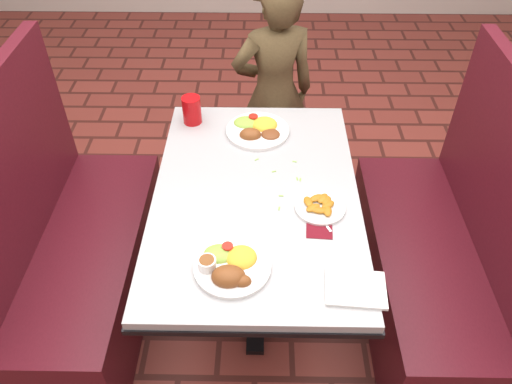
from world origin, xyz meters
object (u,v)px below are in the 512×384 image
near_dinner_plate (231,264)px  plantain_plate (320,206)px  booth_bench_left (79,259)px  red_tumbler (192,110)px  diner_person (274,94)px  dining_table (256,209)px  booth_bench_right (434,263)px  far_dinner_plate (258,127)px

near_dinner_plate → plantain_plate: bearing=42.6°
booth_bench_left → red_tumbler: (0.50, 0.48, 0.48)m
diner_person → plantain_plate: diner_person is taller
dining_table → booth_bench_left: booth_bench_left is taller
dining_table → booth_bench_left: 0.86m
plantain_plate → dining_table: bearing=159.9°
diner_person → dining_table: bearing=70.3°
booth_bench_left → plantain_plate: booth_bench_left is taller
dining_table → diner_person: size_ratio=0.96×
booth_bench_right → far_dinner_plate: booth_bench_right is taller
booth_bench_left → plantain_plate: bearing=-4.9°
dining_table → booth_bench_right: size_ratio=1.01×
diner_person → far_dinner_plate: (-0.08, -0.52, 0.15)m
far_dinner_plate → plantain_plate: 0.55m
near_dinner_plate → far_dinner_plate: near_dinner_plate is taller
booth_bench_right → red_tumbler: size_ratio=9.39×
booth_bench_right → near_dinner_plate: (-0.88, -0.38, 0.45)m
red_tumbler → dining_table: bearing=-57.9°
plantain_plate → red_tumbler: red_tumbler is taller
booth_bench_right → diner_person: (-0.72, 0.92, 0.30)m
dining_table → booth_bench_left: size_ratio=1.01×
booth_bench_right → booth_bench_left: bearing=180.0°
dining_table → far_dinner_plate: size_ratio=4.27×
booth_bench_left → near_dinner_plate: 0.93m
near_dinner_plate → red_tumbler: (-0.22, 0.86, 0.04)m
booth_bench_left → red_tumbler: bearing=43.8°
diner_person → plantain_plate: 1.03m
near_dinner_plate → plantain_plate: size_ratio=1.37×
diner_person → red_tumbler: diner_person is taller
near_dinner_plate → far_dinner_plate: (0.08, 0.79, -0.00)m
diner_person → far_dinner_plate: bearing=66.5°
plantain_plate → near_dinner_plate: bearing=-137.4°
booth_bench_left → near_dinner_plate: booth_bench_left is taller
dining_table → red_tumbler: bearing=122.1°
near_dinner_plate → plantain_plate: near_dinner_plate is taller
booth_bench_left → diner_person: (0.88, 0.92, 0.30)m
dining_table → near_dinner_plate: size_ratio=4.64×
booth_bench_right → diner_person: bearing=127.9°
booth_bench_left → dining_table: bearing=0.0°
far_dinner_plate → plantain_plate: size_ratio=1.49×
booth_bench_left → red_tumbler: booth_bench_left is taller
booth_bench_left → red_tumbler: size_ratio=9.39×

